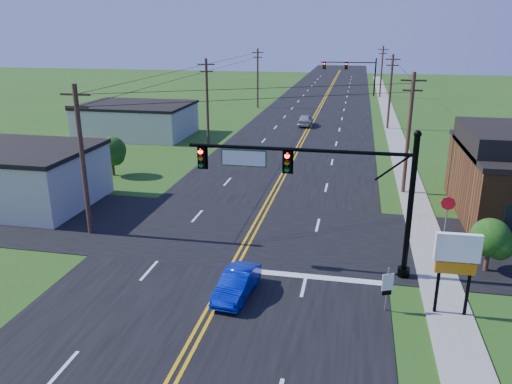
% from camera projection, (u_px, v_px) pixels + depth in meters
% --- Properties ---
extents(ground, '(260.00, 260.00, 0.00)m').
position_uv_depth(ground, '(184.00, 351.00, 19.36)').
color(ground, '#214F16').
rests_on(ground, ground).
extents(road_main, '(16.00, 220.00, 0.04)m').
position_uv_depth(road_main, '(310.00, 123.00, 65.90)').
color(road_main, black).
rests_on(road_main, ground).
extents(road_cross, '(70.00, 10.00, 0.04)m').
position_uv_depth(road_cross, '(249.00, 232.00, 30.52)').
color(road_cross, black).
rests_on(road_cross, ground).
extents(sidewalk, '(2.00, 160.00, 0.08)m').
position_uv_depth(sidewalk, '(397.00, 142.00, 54.59)').
color(sidewalk, gray).
rests_on(sidewalk, ground).
extents(signal_mast_main, '(11.30, 0.60, 7.48)m').
position_uv_depth(signal_mast_main, '(318.00, 182.00, 24.50)').
color(signal_mast_main, black).
rests_on(signal_mast_main, ground).
extents(signal_mast_far, '(10.98, 0.60, 7.48)m').
position_uv_depth(signal_mast_far, '(351.00, 71.00, 91.57)').
color(signal_mast_far, black).
rests_on(signal_mast_far, ground).
extents(cream_bldg_near, '(10.20, 8.20, 4.10)m').
position_uv_depth(cream_bldg_near, '(19.00, 176.00, 34.96)').
color(cream_bldg_near, beige).
rests_on(cream_bldg_near, ground).
extents(cream_bldg_far, '(12.20, 9.20, 3.70)m').
position_uv_depth(cream_bldg_far, '(137.00, 120.00, 57.75)').
color(cream_bldg_far, beige).
rests_on(cream_bldg_far, ground).
extents(utility_pole_left_a, '(1.80, 0.28, 9.00)m').
position_uv_depth(utility_pole_left_a, '(82.00, 158.00, 28.99)').
color(utility_pole_left_a, '#392319').
rests_on(utility_pole_left_a, ground).
extents(utility_pole_left_b, '(1.80, 0.28, 9.00)m').
position_uv_depth(utility_pole_left_b, '(207.00, 100.00, 52.26)').
color(utility_pole_left_b, '#392319').
rests_on(utility_pole_left_b, ground).
extents(utility_pole_left_c, '(1.80, 0.28, 9.00)m').
position_uv_depth(utility_pole_left_c, '(258.00, 77.00, 77.40)').
color(utility_pole_left_c, '#392319').
rests_on(utility_pole_left_c, ground).
extents(utility_pole_right_a, '(1.80, 0.28, 9.00)m').
position_uv_depth(utility_pole_right_a, '(409.00, 132.00, 36.51)').
color(utility_pole_right_a, '#392319').
rests_on(utility_pole_right_a, ground).
extents(utility_pole_right_b, '(1.80, 0.28, 9.00)m').
position_uv_depth(utility_pole_right_b, '(390.00, 90.00, 60.71)').
color(utility_pole_right_b, '#392319').
rests_on(utility_pole_right_b, ground).
extents(utility_pole_right_c, '(1.80, 0.28, 9.00)m').
position_uv_depth(utility_pole_right_c, '(382.00, 71.00, 88.64)').
color(utility_pole_right_c, '#392319').
rests_on(utility_pole_right_c, ground).
extents(tree_right_back, '(3.00, 3.00, 4.10)m').
position_uv_depth(tree_right_back, '(482.00, 151.00, 39.72)').
color(tree_right_back, '#392319').
rests_on(tree_right_back, ground).
extents(shrub_corner, '(2.00, 2.00, 2.86)m').
position_uv_depth(shrub_corner, '(490.00, 238.00, 25.16)').
color(shrub_corner, '#392319').
rests_on(shrub_corner, ground).
extents(tree_left, '(2.40, 2.40, 3.37)m').
position_uv_depth(tree_left, '(112.00, 151.00, 41.81)').
color(tree_left, '#392319').
rests_on(tree_left, ground).
extents(blue_car, '(1.68, 3.82, 1.22)m').
position_uv_depth(blue_car, '(237.00, 284.00, 23.13)').
color(blue_car, '#071CAB').
rests_on(blue_car, ground).
extents(distant_car, '(1.72, 4.24, 1.44)m').
position_uv_depth(distant_car, '(305.00, 120.00, 63.74)').
color(distant_car, '#BBBBC1').
rests_on(distant_car, ground).
extents(route_sign, '(0.50, 0.24, 2.13)m').
position_uv_depth(route_sign, '(387.00, 286.00, 21.69)').
color(route_sign, slate).
rests_on(route_sign, ground).
extents(stop_sign, '(0.85, 0.17, 2.40)m').
position_uv_depth(stop_sign, '(448.00, 207.00, 29.82)').
color(stop_sign, slate).
rests_on(stop_sign, ground).
extents(pylon_sign, '(1.87, 0.31, 3.82)m').
position_uv_depth(pylon_sign, '(457.00, 256.00, 20.95)').
color(pylon_sign, black).
rests_on(pylon_sign, ground).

